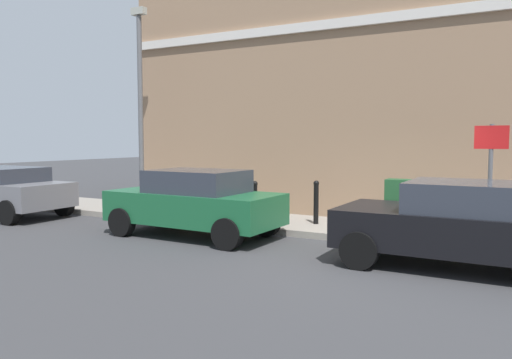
# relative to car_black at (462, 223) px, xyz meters

# --- Properties ---
(ground) EXTENTS (80.00, 80.00, 0.00)m
(ground) POSITION_rel_car_black_xyz_m (0.13, 1.26, -0.77)
(ground) COLOR #38383A
(sidewalk) EXTENTS (2.23, 30.00, 0.15)m
(sidewalk) POSITION_rel_car_black_xyz_m (2.22, 7.26, -0.69)
(sidewalk) COLOR gray
(sidewalk) RESTS_ON ground
(corner_building) EXTENTS (8.05, 10.65, 8.50)m
(corner_building) POSITION_rel_car_black_xyz_m (7.31, 4.59, 3.49)
(corner_building) COLOR #937256
(corner_building) RESTS_ON ground
(car_black) EXTENTS (1.99, 3.97, 1.46)m
(car_black) POSITION_rel_car_black_xyz_m (0.00, 0.00, 0.00)
(car_black) COLOR black
(car_black) RESTS_ON ground
(car_green) EXTENTS (1.87, 3.95, 1.49)m
(car_green) POSITION_rel_car_black_xyz_m (0.12, 5.54, 0.01)
(car_green) COLOR #195933
(car_green) RESTS_ON ground
(car_grey) EXTENTS (1.97, 4.23, 1.38)m
(car_grey) POSITION_rel_car_black_xyz_m (-0.08, 12.07, -0.02)
(car_grey) COLOR slate
(car_grey) RESTS_ON ground
(utility_cabinet) EXTENTS (0.46, 0.61, 1.15)m
(utility_cabinet) POSITION_rel_car_black_xyz_m (2.06, 1.51, -0.08)
(utility_cabinet) COLOR #1E4C28
(utility_cabinet) RESTS_ON sidewalk
(bollard_near_cabinet) EXTENTS (0.14, 0.14, 1.04)m
(bollard_near_cabinet) POSITION_rel_car_black_xyz_m (2.16, 3.47, -0.06)
(bollard_near_cabinet) COLOR black
(bollard_near_cabinet) RESTS_ON sidewalk
(bollard_far_kerb) EXTENTS (0.14, 0.14, 1.04)m
(bollard_far_kerb) POSITION_rel_car_black_xyz_m (1.36, 4.69, -0.06)
(bollard_far_kerb) COLOR black
(bollard_far_kerb) RESTS_ON sidewalk
(street_sign) EXTENTS (0.08, 0.60, 2.30)m
(street_sign) POSITION_rel_car_black_xyz_m (1.55, -0.30, 0.90)
(street_sign) COLOR #59595B
(street_sign) RESTS_ON sidewalk
(lamppost) EXTENTS (0.20, 0.44, 5.72)m
(lamppost) POSITION_rel_car_black_xyz_m (2.20, 8.90, 2.54)
(lamppost) COLOR #59595B
(lamppost) RESTS_ON sidewalk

